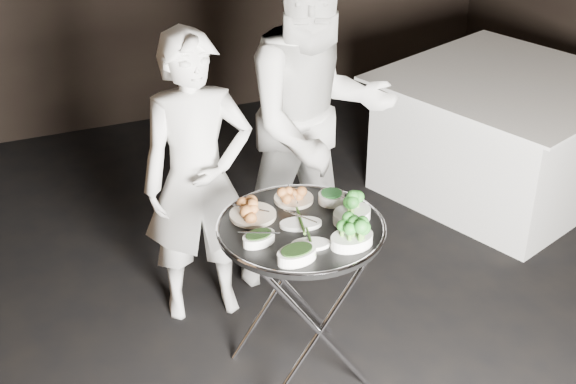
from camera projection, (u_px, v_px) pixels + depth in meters
name	position (u px, v px, depth m)	size (l,w,h in m)	color
tray_stand	(300.00, 295.00, 3.78)	(0.57, 0.48, 0.84)	silver
serving_tray	(301.00, 228.00, 3.59)	(0.76, 0.76, 0.04)	black
potato_plate_a	(253.00, 210.00, 3.64)	(0.21, 0.21, 0.08)	beige
potato_plate_b	(294.00, 195.00, 3.77)	(0.19, 0.19, 0.07)	beige
greens_bowl	(331.00, 196.00, 3.76)	(0.13, 0.13, 0.07)	white
asparagus_plate_a	(301.00, 222.00, 3.58)	(0.21, 0.15, 0.04)	white
asparagus_plate_b	(311.00, 243.00, 3.44)	(0.19, 0.13, 0.03)	white
spinach_bowl_a	(259.00, 237.00, 3.45)	(0.17, 0.13, 0.06)	white
spinach_bowl_b	(297.00, 253.00, 3.34)	(0.20, 0.15, 0.08)	white
broccoli_bowl_a	(352.00, 213.00, 3.62)	(0.23, 0.19, 0.08)	white
broccoli_bowl_b	(352.00, 238.00, 3.44)	(0.21, 0.16, 0.08)	white
serving_utensils	(298.00, 209.00, 3.63)	(0.58, 0.43, 0.01)	silver
waiter_left	(198.00, 180.00, 4.09)	(0.58, 0.38, 1.59)	silver
waiter_right	(317.00, 122.00, 4.32)	(0.93, 0.72, 1.91)	silver
dining_table	(503.00, 136.00, 5.43)	(1.45, 1.45, 0.83)	white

